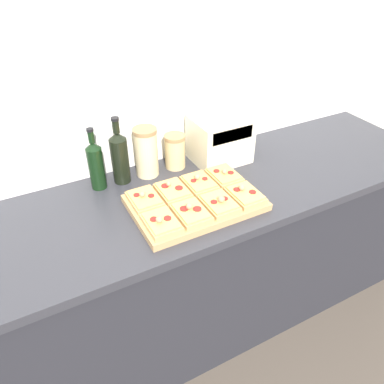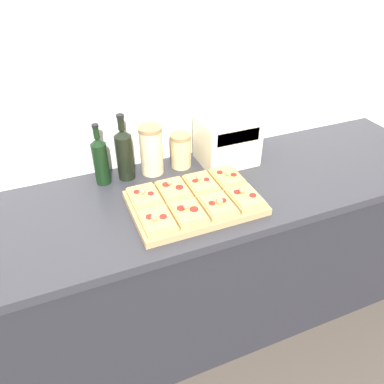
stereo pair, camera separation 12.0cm
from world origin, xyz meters
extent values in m
plane|color=#4C4238|center=(0.00, 0.00, 0.00)|extent=(12.00, 12.00, 0.00)
cube|color=silver|center=(0.00, 0.68, 1.25)|extent=(6.00, 0.06, 2.50)
cube|color=#232328|center=(0.00, 0.32, 0.42)|extent=(2.60, 0.64, 0.85)
cube|color=#2D2D33|center=(0.00, 0.32, 0.87)|extent=(2.63, 0.67, 0.04)
cube|color=tan|center=(0.02, 0.23, 0.90)|extent=(0.53, 0.35, 0.03)
cube|color=tan|center=(-0.17, 0.31, 0.93)|extent=(0.12, 0.16, 0.02)
cube|color=#E5A856|center=(-0.17, 0.31, 0.94)|extent=(0.11, 0.14, 0.01)
cylinder|color=maroon|center=(-0.20, 0.33, 0.95)|extent=(0.02, 0.02, 0.00)
cylinder|color=maroon|center=(-0.15, 0.30, 0.95)|extent=(0.02, 0.02, 0.00)
sphere|color=#937A5B|center=(-0.18, 0.31, 0.96)|extent=(0.03, 0.03, 0.03)
cube|color=tan|center=(-0.05, 0.31, 0.93)|extent=(0.12, 0.16, 0.02)
cube|color=#E5A856|center=(-0.05, 0.31, 0.94)|extent=(0.11, 0.14, 0.01)
cylinder|color=maroon|center=(-0.07, 0.34, 0.95)|extent=(0.03, 0.03, 0.00)
cylinder|color=maroon|center=(-0.03, 0.30, 0.95)|extent=(0.03, 0.03, 0.00)
sphere|color=#937A5B|center=(-0.06, 0.33, 0.96)|extent=(0.02, 0.02, 0.02)
cube|color=tan|center=(0.08, 0.31, 0.93)|extent=(0.12, 0.16, 0.02)
cube|color=#E5A856|center=(0.08, 0.31, 0.94)|extent=(0.11, 0.14, 0.01)
cylinder|color=maroon|center=(0.05, 0.32, 0.95)|extent=(0.02, 0.02, 0.00)
cylinder|color=maroon|center=(0.10, 0.31, 0.95)|extent=(0.02, 0.02, 0.00)
sphere|color=#937A5B|center=(0.07, 0.32, 0.96)|extent=(0.03, 0.03, 0.03)
cube|color=tan|center=(0.21, 0.31, 0.93)|extent=(0.12, 0.16, 0.02)
cube|color=#E5A856|center=(0.21, 0.31, 0.94)|extent=(0.11, 0.14, 0.01)
cylinder|color=maroon|center=(0.18, 0.34, 0.95)|extent=(0.03, 0.03, 0.00)
cylinder|color=maroon|center=(0.23, 0.30, 0.95)|extent=(0.03, 0.03, 0.00)
sphere|color=#937A5B|center=(0.20, 0.30, 0.96)|extent=(0.02, 0.02, 0.02)
cube|color=tan|center=(-0.17, 0.14, 0.93)|extent=(0.12, 0.16, 0.02)
cube|color=#E5A856|center=(-0.17, 0.14, 0.94)|extent=(0.11, 0.14, 0.01)
cylinder|color=maroon|center=(-0.20, 0.16, 0.95)|extent=(0.03, 0.03, 0.00)
cylinder|color=maroon|center=(-0.15, 0.14, 0.95)|extent=(0.03, 0.03, 0.00)
sphere|color=#937A5B|center=(-0.19, 0.13, 0.96)|extent=(0.03, 0.03, 0.03)
cube|color=tan|center=(-0.05, 0.14, 0.93)|extent=(0.12, 0.16, 0.02)
cube|color=#E5A856|center=(-0.05, 0.14, 0.94)|extent=(0.11, 0.14, 0.01)
cylinder|color=maroon|center=(-0.07, 0.16, 0.95)|extent=(0.03, 0.03, 0.00)
cylinder|color=maroon|center=(-0.03, 0.14, 0.95)|extent=(0.03, 0.03, 0.00)
sphere|color=#937A5B|center=(-0.05, 0.15, 0.96)|extent=(0.03, 0.03, 0.03)
cube|color=tan|center=(0.08, 0.14, 0.93)|extent=(0.12, 0.16, 0.02)
cube|color=#E5A856|center=(0.08, 0.14, 0.94)|extent=(0.11, 0.14, 0.01)
cylinder|color=maroon|center=(0.05, 0.14, 0.95)|extent=(0.03, 0.03, 0.00)
cylinder|color=maroon|center=(0.10, 0.14, 0.95)|extent=(0.03, 0.03, 0.00)
sphere|color=#937A5B|center=(0.08, 0.13, 0.96)|extent=(0.03, 0.03, 0.03)
cube|color=tan|center=(0.21, 0.14, 0.93)|extent=(0.12, 0.16, 0.02)
cube|color=#E5A856|center=(0.21, 0.14, 0.94)|extent=(0.11, 0.14, 0.01)
cylinder|color=maroon|center=(0.18, 0.17, 0.95)|extent=(0.03, 0.03, 0.00)
cylinder|color=maroon|center=(0.23, 0.13, 0.95)|extent=(0.03, 0.03, 0.00)
sphere|color=#937A5B|center=(0.20, 0.16, 0.96)|extent=(0.03, 0.03, 0.03)
cylinder|color=black|center=(-0.30, 0.55, 0.98)|extent=(0.07, 0.07, 0.19)
cone|color=black|center=(-0.30, 0.55, 1.09)|extent=(0.07, 0.07, 0.03)
cylinder|color=black|center=(-0.30, 0.55, 1.13)|extent=(0.03, 0.03, 0.05)
cylinder|color=black|center=(-0.30, 0.55, 1.17)|extent=(0.03, 0.03, 0.01)
cylinder|color=black|center=(-0.19, 0.55, 0.99)|extent=(0.08, 0.08, 0.21)
cone|color=black|center=(-0.19, 0.55, 1.11)|extent=(0.08, 0.08, 0.03)
cylinder|color=black|center=(-0.19, 0.55, 1.16)|extent=(0.03, 0.03, 0.06)
cylinder|color=black|center=(-0.19, 0.55, 1.19)|extent=(0.03, 0.03, 0.01)
cylinder|color=beige|center=(-0.07, 0.55, 0.99)|extent=(0.10, 0.10, 0.21)
cylinder|color=#937047|center=(-0.07, 0.55, 1.11)|extent=(0.11, 0.11, 0.02)
cylinder|color=tan|center=(0.08, 0.55, 0.96)|extent=(0.10, 0.10, 0.15)
cylinder|color=#937047|center=(0.08, 0.55, 1.04)|extent=(0.10, 0.10, 0.02)
cube|color=beige|center=(0.30, 0.51, 1.00)|extent=(0.26, 0.22, 0.22)
cube|color=black|center=(0.30, 0.41, 1.07)|extent=(0.21, 0.01, 0.06)
cube|color=black|center=(0.45, 0.51, 1.01)|extent=(0.02, 0.02, 0.02)
camera|label=1|loc=(-0.57, -0.86, 1.83)|focal=35.00mm
camera|label=2|loc=(-0.46, -0.91, 1.83)|focal=35.00mm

